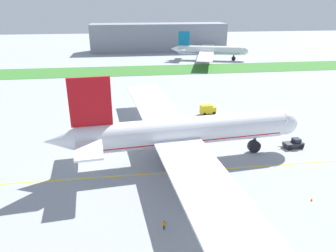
% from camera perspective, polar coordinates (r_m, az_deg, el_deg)
% --- Properties ---
extents(ground_plane, '(600.00, 600.00, 0.00)m').
position_cam_1_polar(ground_plane, '(65.28, 3.20, -7.45)').
color(ground_plane, '#9399A0').
rests_on(ground_plane, ground).
extents(apron_taxi_line, '(280.00, 0.36, 0.01)m').
position_cam_1_polar(apron_taxi_line, '(63.87, 3.48, -8.16)').
color(apron_taxi_line, yellow).
rests_on(apron_taxi_line, ground).
extents(grass_median_strip, '(320.00, 24.00, 0.10)m').
position_cam_1_polar(grass_median_strip, '(158.72, -3.63, 10.00)').
color(grass_median_strip, '#38722D').
rests_on(grass_median_strip, ground).
extents(airliner_foreground, '(53.57, 84.38, 18.86)m').
position_cam_1_polar(airliner_foreground, '(65.37, 2.24, -1.16)').
color(airliner_foreground, white).
rests_on(airliner_foreground, ground).
extents(pushback_tug, '(6.29, 2.90, 2.19)m').
position_cam_1_polar(pushback_tug, '(78.85, 21.72, -2.93)').
color(pushback_tug, '#26262B').
rests_on(pushback_tug, ground).
extents(ground_crew_wingwalker_port, '(0.55, 0.25, 1.57)m').
position_cam_1_polar(ground_crew_wingwalker_port, '(48.90, -0.69, -17.26)').
color(ground_crew_wingwalker_port, black).
rests_on(ground_crew_wingwalker_port, ground).
extents(ground_crew_marshaller_front, '(0.59, 0.26, 1.69)m').
position_cam_1_polar(ground_crew_marshaller_front, '(71.89, 2.64, -3.67)').
color(ground_crew_marshaller_front, black).
rests_on(ground_crew_marshaller_front, ground).
extents(ground_crew_wingwalker_starboard, '(0.60, 0.28, 1.72)m').
position_cam_1_polar(ground_crew_wingwalker_starboard, '(65.99, 5.10, -6.15)').
color(ground_crew_wingwalker_starboard, black).
rests_on(ground_crew_wingwalker_starboard, ground).
extents(traffic_cone_near_nose, '(0.36, 0.36, 0.58)m').
position_cam_1_polar(traffic_cone_near_nose, '(60.37, 24.48, -11.89)').
color(traffic_cone_near_nose, '#F2590C').
rests_on(traffic_cone_near_nose, ground).
extents(service_truck_baggage_loader, '(4.86, 2.98, 2.96)m').
position_cam_1_polar(service_truck_baggage_loader, '(95.49, 7.16, 3.02)').
color(service_truck_baggage_loader, yellow).
rests_on(service_truck_baggage_loader, ground).
extents(parked_airliner_far_centre, '(43.44, 69.00, 15.90)m').
position_cam_1_polar(parked_airliner_far_centre, '(188.61, 7.36, 13.34)').
color(parked_airliner_far_centre, white).
rests_on(parked_airliner_far_centre, ground).
extents(terminal_building, '(90.05, 20.00, 18.00)m').
position_cam_1_polar(terminal_building, '(223.14, -1.72, 15.68)').
color(terminal_building, gray).
rests_on(terminal_building, ground).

